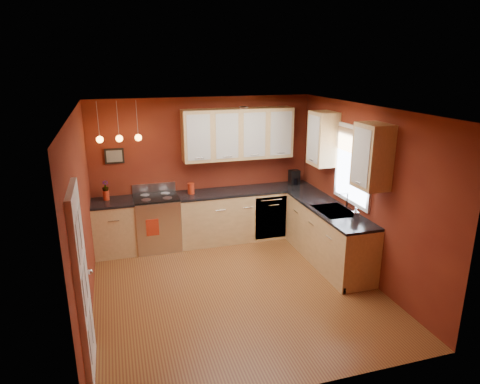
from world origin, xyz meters
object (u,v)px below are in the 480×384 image
object	(u,v)px
red_canister	(191,188)
soap_pump	(355,214)
sink	(334,212)
gas_range	(157,222)
coffee_maker	(294,178)

from	to	relation	value
red_canister	soap_pump	size ratio (longest dim) A/B	0.93
sink	red_canister	world-z (taller)	sink
gas_range	sink	world-z (taller)	sink
soap_pump	gas_range	bearing A→B (deg)	143.77
gas_range	coffee_maker	world-z (taller)	coffee_maker
gas_range	coffee_maker	bearing A→B (deg)	2.00
red_canister	soap_pump	bearing A→B (deg)	-44.11
gas_range	soap_pump	distance (m)	3.39
red_canister	gas_range	bearing A→B (deg)	-176.70
coffee_maker	sink	bearing A→B (deg)	-92.54
gas_range	red_canister	bearing A→B (deg)	3.30
sink	gas_range	bearing A→B (deg)	150.22
sink	soap_pump	xyz separation A→B (m)	(0.08, -0.48, 0.13)
gas_range	soap_pump	bearing A→B (deg)	-36.23
gas_range	red_canister	xyz separation A→B (m)	(0.62, 0.04, 0.56)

